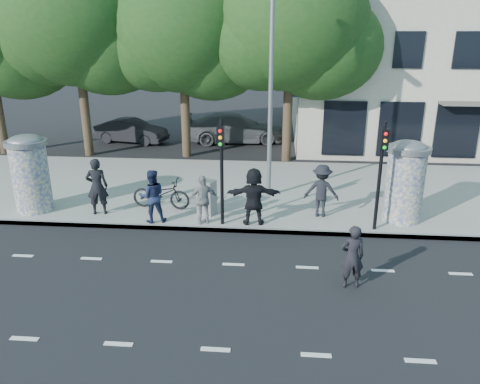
# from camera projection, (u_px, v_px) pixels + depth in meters

# --- Properties ---
(ground) EXTENTS (120.00, 120.00, 0.00)m
(ground) POSITION_uv_depth(u_px,v_px,m) (228.00, 292.00, 11.44)
(ground) COLOR black
(ground) RESTS_ON ground
(sidewalk) EXTENTS (40.00, 8.00, 0.15)m
(sidewalk) POSITION_uv_depth(u_px,v_px,m) (249.00, 190.00, 18.47)
(sidewalk) COLOR gray
(sidewalk) RESTS_ON ground
(curb) EXTENTS (40.00, 0.10, 0.16)m
(curb) POSITION_uv_depth(u_px,v_px,m) (240.00, 230.00, 14.75)
(curb) COLOR slate
(curb) RESTS_ON ground
(lane_dash_near) EXTENTS (32.00, 0.12, 0.01)m
(lane_dash_near) POSITION_uv_depth(u_px,v_px,m) (216.00, 350.00, 9.37)
(lane_dash_near) COLOR silver
(lane_dash_near) RESTS_ON ground
(lane_dash_far) EXTENTS (32.00, 0.12, 0.01)m
(lane_dash_far) POSITION_uv_depth(u_px,v_px,m) (233.00, 264.00, 12.75)
(lane_dash_far) COLOR silver
(lane_dash_far) RESTS_ON ground
(ad_column_left) EXTENTS (1.36, 1.36, 2.65)m
(ad_column_left) POSITION_uv_depth(u_px,v_px,m) (30.00, 172.00, 15.75)
(ad_column_left) COLOR beige
(ad_column_left) RESTS_ON sidewalk
(ad_column_right) EXTENTS (1.36, 1.36, 2.65)m
(ad_column_right) POSITION_uv_depth(u_px,v_px,m) (405.00, 179.00, 14.93)
(ad_column_right) COLOR beige
(ad_column_right) RESTS_ON sidewalk
(traffic_pole_near) EXTENTS (0.22, 0.31, 3.40)m
(traffic_pole_near) POSITION_uv_depth(u_px,v_px,m) (221.00, 162.00, 14.32)
(traffic_pole_near) COLOR black
(traffic_pole_near) RESTS_ON sidewalk
(traffic_pole_far) EXTENTS (0.22, 0.31, 3.40)m
(traffic_pole_far) POSITION_uv_depth(u_px,v_px,m) (381.00, 166.00, 13.93)
(traffic_pole_far) COLOR black
(traffic_pole_far) RESTS_ON sidewalk
(street_lamp) EXTENTS (0.25, 0.93, 8.00)m
(street_lamp) POSITION_uv_depth(u_px,v_px,m) (271.00, 69.00, 16.03)
(street_lamp) COLOR slate
(street_lamp) RESTS_ON sidewalk
(tree_mid_left) EXTENTS (7.20, 7.20, 9.57)m
(tree_mid_left) POSITION_uv_depth(u_px,v_px,m) (75.00, 20.00, 21.75)
(tree_mid_left) COLOR #38281C
(tree_mid_left) RESTS_ON ground
(tree_near_left) EXTENTS (6.80, 6.80, 8.97)m
(tree_near_left) POSITION_uv_depth(u_px,v_px,m) (182.00, 29.00, 21.67)
(tree_near_left) COLOR #38281C
(tree_near_left) RESTS_ON ground
(tree_center) EXTENTS (7.00, 7.00, 9.30)m
(tree_center) POSITION_uv_depth(u_px,v_px,m) (291.00, 24.00, 20.81)
(tree_center) COLOR #38281C
(tree_center) RESTS_ON ground
(building) EXTENTS (20.30, 15.85, 12.00)m
(building) POSITION_uv_depth(u_px,v_px,m) (469.00, 31.00, 27.29)
(building) COLOR #B2A995
(building) RESTS_ON ground
(ped_b) EXTENTS (0.79, 0.61, 1.94)m
(ped_b) POSITION_uv_depth(u_px,v_px,m) (97.00, 186.00, 15.58)
(ped_b) COLOR black
(ped_b) RESTS_ON sidewalk
(ped_c) EXTENTS (1.00, 0.88, 1.74)m
(ped_c) POSITION_uv_depth(u_px,v_px,m) (152.00, 196.00, 14.96)
(ped_c) COLOR #1A2343
(ped_c) RESTS_ON sidewalk
(ped_d) EXTENTS (1.23, 0.81, 1.77)m
(ped_d) POSITION_uv_depth(u_px,v_px,m) (322.00, 191.00, 15.42)
(ped_d) COLOR black
(ped_d) RESTS_ON sidewalk
(ped_e) EXTENTS (1.06, 0.83, 1.60)m
(ped_e) POSITION_uv_depth(u_px,v_px,m) (203.00, 200.00, 14.85)
(ped_e) COLOR gray
(ped_e) RESTS_ON sidewalk
(ped_f) EXTENTS (1.77, 0.75, 1.86)m
(ped_f) POSITION_uv_depth(u_px,v_px,m) (254.00, 196.00, 14.77)
(ped_f) COLOR black
(ped_f) RESTS_ON sidewalk
(man_road) EXTENTS (0.65, 0.48, 1.64)m
(man_road) POSITION_uv_depth(u_px,v_px,m) (352.00, 257.00, 11.41)
(man_road) COLOR black
(man_road) RESTS_ON ground
(bicycle) EXTENTS (0.92, 2.11, 1.07)m
(bicycle) POSITION_uv_depth(u_px,v_px,m) (161.00, 193.00, 16.21)
(bicycle) COLOR black
(bicycle) RESTS_ON sidewalk
(cabinet_left) EXTENTS (0.69, 0.61, 1.18)m
(cabinet_left) POSITION_uv_depth(u_px,v_px,m) (207.00, 197.00, 15.70)
(cabinet_left) COLOR gray
(cabinet_left) RESTS_ON sidewalk
(cabinet_right) EXTENTS (0.64, 0.55, 1.14)m
(cabinet_right) POSITION_uv_depth(u_px,v_px,m) (392.00, 202.00, 15.29)
(cabinet_right) COLOR gray
(cabinet_right) RESTS_ON sidewalk
(car_mid) EXTENTS (2.20, 4.24, 1.33)m
(car_mid) POSITION_uv_depth(u_px,v_px,m) (131.00, 131.00, 26.29)
(car_mid) COLOR black
(car_mid) RESTS_ON ground
(car_right) EXTENTS (3.11, 5.86, 1.62)m
(car_right) POSITION_uv_depth(u_px,v_px,m) (235.00, 128.00, 26.35)
(car_right) COLOR #525559
(car_right) RESTS_ON ground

